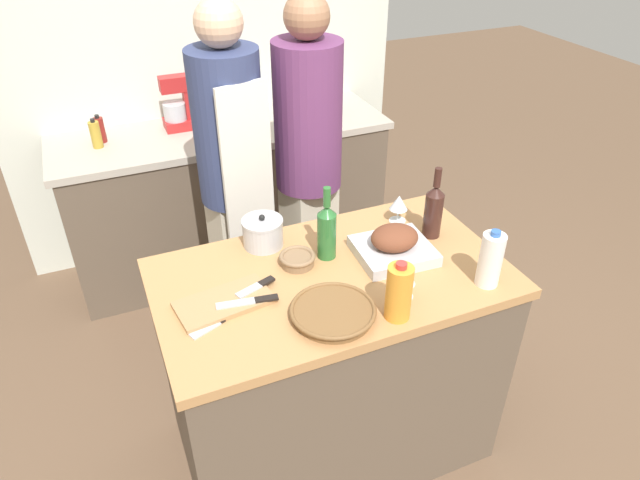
% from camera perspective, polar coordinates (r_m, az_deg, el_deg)
% --- Properties ---
extents(ground_plane, '(12.00, 12.00, 0.00)m').
position_cam_1_polar(ground_plane, '(2.75, 0.97, -19.23)').
color(ground_plane, brown).
extents(kitchen_island, '(1.28, 0.75, 0.94)m').
position_cam_1_polar(kitchen_island, '(2.39, 1.07, -12.40)').
color(kitchen_island, brown).
rests_on(kitchen_island, ground_plane).
extents(back_counter, '(1.92, 0.60, 0.91)m').
position_cam_1_polar(back_counter, '(3.58, -9.06, 4.22)').
color(back_counter, brown).
rests_on(back_counter, ground_plane).
extents(back_wall, '(2.42, 0.10, 2.55)m').
position_cam_1_polar(back_wall, '(3.60, -11.82, 18.23)').
color(back_wall, silver).
rests_on(back_wall, ground_plane).
extents(roasting_pan, '(0.30, 0.27, 0.13)m').
position_cam_1_polar(roasting_pan, '(2.16, 7.40, -0.51)').
color(roasting_pan, '#BCBCC1').
rests_on(roasting_pan, kitchen_island).
extents(wicker_basket, '(0.29, 0.29, 0.04)m').
position_cam_1_polar(wicker_basket, '(1.88, 1.30, -7.21)').
color(wicker_basket, brown).
rests_on(wicker_basket, kitchen_island).
extents(cutting_board, '(0.34, 0.21, 0.02)m').
position_cam_1_polar(cutting_board, '(1.96, -9.59, -6.16)').
color(cutting_board, '#AD7F51').
rests_on(cutting_board, kitchen_island).
extents(stock_pot, '(0.16, 0.16, 0.14)m').
position_cam_1_polar(stock_pot, '(2.21, -5.74, 0.76)').
color(stock_pot, '#B7B7BC').
rests_on(stock_pot, kitchen_island).
extents(mixing_bowl, '(0.14, 0.14, 0.04)m').
position_cam_1_polar(mixing_bowl, '(2.11, -2.28, -1.91)').
color(mixing_bowl, '#846647').
rests_on(mixing_bowl, kitchen_island).
extents(juice_jug, '(0.09, 0.09, 0.22)m').
position_cam_1_polar(juice_jug, '(1.85, 7.89, -5.19)').
color(juice_jug, orange).
rests_on(juice_jug, kitchen_island).
extents(milk_jug, '(0.08, 0.08, 0.22)m').
position_cam_1_polar(milk_jug, '(2.06, 16.69, -1.89)').
color(milk_jug, white).
rests_on(milk_jug, kitchen_island).
extents(wine_bottle_green, '(0.07, 0.07, 0.30)m').
position_cam_1_polar(wine_bottle_green, '(2.27, 11.29, 2.98)').
color(wine_bottle_green, '#381E19').
rests_on(wine_bottle_green, kitchen_island).
extents(wine_bottle_dark, '(0.07, 0.07, 0.29)m').
position_cam_1_polar(wine_bottle_dark, '(2.11, 0.68, 0.98)').
color(wine_bottle_dark, '#28662D').
rests_on(wine_bottle_dark, kitchen_island).
extents(wine_glass_left, '(0.07, 0.07, 0.12)m').
position_cam_1_polar(wine_glass_left, '(2.36, 7.88, 3.64)').
color(wine_glass_left, silver).
rests_on(wine_glass_left, kitchen_island).
extents(wine_glass_right, '(0.07, 0.07, 0.12)m').
position_cam_1_polar(wine_glass_right, '(1.95, 8.49, -3.67)').
color(wine_glass_right, silver).
rests_on(wine_glass_right, kitchen_island).
extents(knife_chef, '(0.21, 0.06, 0.01)m').
position_cam_1_polar(knife_chef, '(1.94, -7.05, -6.10)').
color(knife_chef, '#B7B7BC').
rests_on(knife_chef, cutting_board).
extents(knife_paring, '(0.17, 0.09, 0.01)m').
position_cam_1_polar(knife_paring, '(1.90, -10.45, -8.23)').
color(knife_paring, '#B7B7BC').
rests_on(knife_paring, kitchen_island).
extents(knife_bread, '(0.16, 0.08, 0.01)m').
position_cam_1_polar(knife_bread, '(2.00, -6.32, -4.62)').
color(knife_bread, '#B7B7BC').
rests_on(knife_bread, cutting_board).
extents(stand_mixer, '(0.18, 0.14, 0.30)m').
position_cam_1_polar(stand_mixer, '(3.41, -13.96, 12.79)').
color(stand_mixer, '#B22323').
rests_on(stand_mixer, back_counter).
extents(condiment_bottle_tall, '(0.06, 0.06, 0.17)m').
position_cam_1_polar(condiment_bottle_tall, '(3.56, 1.39, 13.83)').
color(condiment_bottle_tall, '#B28E2D').
rests_on(condiment_bottle_tall, back_counter).
extents(condiment_bottle_short, '(0.05, 0.05, 0.15)m').
position_cam_1_polar(condiment_bottle_short, '(3.37, -21.17, 10.24)').
color(condiment_bottle_short, maroon).
rests_on(condiment_bottle_short, back_counter).
extents(condiment_bottle_extra, '(0.06, 0.06, 0.16)m').
position_cam_1_polar(condiment_bottle_extra, '(3.30, -21.52, 9.79)').
color(condiment_bottle_extra, '#B28E2D').
rests_on(condiment_bottle_extra, back_counter).
extents(person_cook_aproned, '(0.32, 0.34, 1.75)m').
position_cam_1_polar(person_cook_aproned, '(2.72, -8.70, 6.79)').
color(person_cook_aproned, beige).
rests_on(person_cook_aproned, ground_plane).
extents(person_cook_guest, '(0.32, 0.32, 1.75)m').
position_cam_1_polar(person_cook_guest, '(2.82, -1.16, 8.08)').
color(person_cook_guest, beige).
rests_on(person_cook_guest, ground_plane).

